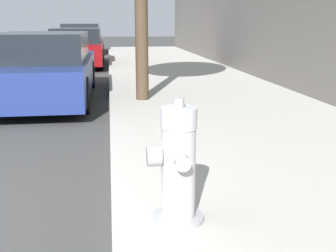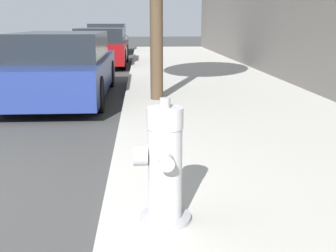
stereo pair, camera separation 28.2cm
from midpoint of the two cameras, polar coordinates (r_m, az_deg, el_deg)
fire_hydrant at (r=2.79m, az=-1.59°, el=-5.55°), size 0.38×0.39×0.85m
parked_car_near at (r=8.43m, az=-17.30°, el=7.55°), size 1.74×4.54×1.27m
parked_car_mid at (r=14.62m, az=-12.67°, el=10.30°), size 1.69×4.17×1.26m
parked_car_far at (r=20.75m, az=-12.01°, el=11.44°), size 1.83×4.18×1.37m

